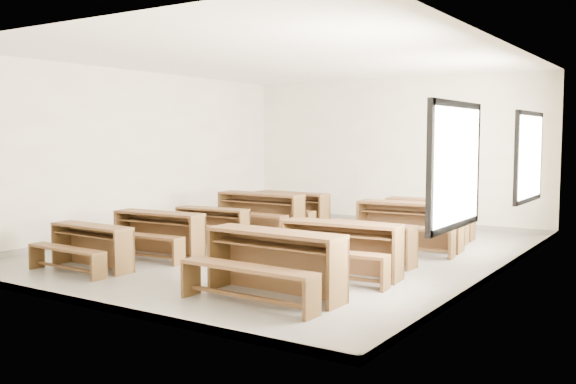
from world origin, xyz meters
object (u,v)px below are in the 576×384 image
Objects in this scene: desk_set_7 at (369,240)px; desk_set_9 at (429,215)px; desk_set_2 at (211,223)px; desk_set_5 at (272,259)px; desk_set_0 at (89,244)px; desk_set_1 at (157,231)px; desk_set_8 at (408,222)px; desk_set_3 at (259,210)px; desk_set_6 at (340,245)px; desk_set_4 at (291,207)px.

desk_set_9 is (-0.17, 2.92, 0.07)m from desk_set_7.
desk_set_2 is 0.81× the size of desk_set_5.
desk_set_2 is (-0.02, 2.76, -0.01)m from desk_set_0.
desk_set_8 is (3.16, 2.79, 0.05)m from desk_set_1.
desk_set_0 is at bearing -92.69° from desk_set_3.
desk_set_1 is at bearing 178.54° from desk_set_6.
desk_set_9 is at bearing 23.07° from desk_set_3.
desk_set_8 reaches higher than desk_set_2.
desk_set_4 reaches higher than desk_set_1.
desk_set_5 reaches higher than desk_set_1.
desk_set_5 is (3.06, -3.99, -0.01)m from desk_set_3.
desk_set_2 is (-0.10, 1.47, -0.05)m from desk_set_1.
desk_set_5 is at bearing -45.80° from desk_set_2.
desk_set_8 is at bearing -88.69° from desk_set_9.
desk_set_0 is 0.80× the size of desk_set_3.
desk_set_8 is at bearing 53.34° from desk_set_0.
desk_set_1 is at bearing -130.81° from desk_set_9.
desk_set_6 is at bearing -91.98° from desk_set_9.
desk_set_3 is at bearing 78.91° from desk_set_2.
desk_set_8 reaches higher than desk_set_7.
desk_set_2 is 3.53m from desk_set_6.
desk_set_4 is at bearing 81.10° from desk_set_2.
desk_set_7 is at bearing 86.10° from desk_set_6.
desk_set_4 is 3.34m from desk_set_8.
desk_set_5 is (3.18, -2.66, 0.10)m from desk_set_2.
desk_set_1 is 1.47m from desk_set_2.
desk_set_2 is 3.29m from desk_set_7.
desk_set_5 is at bearing -53.82° from desk_set_3.
desk_set_3 reaches higher than desk_set_7.
desk_set_8 is (3.24, 4.09, 0.09)m from desk_set_0.
desk_set_3 reaches higher than desk_set_2.
desk_set_5 is 1.26× the size of desk_set_7.
desk_set_0 is at bearing -124.46° from desk_set_9.
desk_set_7 is 2.92m from desk_set_9.
desk_set_3 is at bearing 90.37° from desk_set_0.
desk_set_2 is at bearing 92.22° from desk_set_0.
desk_set_5 reaches higher than desk_set_4.
desk_set_1 is at bearing 88.17° from desk_set_0.
desk_set_4 is 0.89× the size of desk_set_8.
desk_set_5 is at bearing -57.92° from desk_set_4.
desk_set_4 is at bearing 84.69° from desk_set_1.
desk_set_1 is 0.94× the size of desk_set_6.
desk_set_8 is 1.09× the size of desk_set_9.
desk_set_1 is at bearing -155.52° from desk_set_7.
desk_set_9 is (-0.15, 1.36, -0.04)m from desk_set_8.
desk_set_0 is 0.85× the size of desk_set_9.
desk_set_1 is 0.91× the size of desk_set_5.
desk_set_2 is 1.02× the size of desk_set_7.
desk_set_3 is 1.27× the size of desk_set_7.
desk_set_3 reaches higher than desk_set_0.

